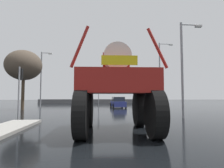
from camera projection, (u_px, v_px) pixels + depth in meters
name	position (u px, v px, depth m)	size (l,w,h in m)	color
ground_plane	(97.00, 112.00, 19.43)	(120.00, 120.00, 0.00)	black
oversize_sprayer	(116.00, 88.00, 8.76)	(3.83, 5.20, 4.38)	black
sedan_ahead	(118.00, 103.00, 26.10)	(2.06, 4.19, 1.52)	navy
traffic_signal_near_left	(20.00, 81.00, 13.26)	(0.24, 0.54, 3.76)	gray
traffic_signal_near_right	(157.00, 82.00, 13.95)	(0.24, 0.54, 3.75)	gray
traffic_signal_far_left	(99.00, 89.00, 32.30)	(0.24, 0.55, 3.84)	gray
traffic_signal_far_right	(79.00, 91.00, 32.06)	(0.24, 0.55, 3.53)	gray
streetlight_near_right	(184.00, 64.00, 14.04)	(1.73, 0.24, 7.34)	gray
streetlight_far_left	(42.00, 77.00, 26.52)	(1.59, 0.24, 8.06)	gray
streetlight_far_right	(161.00, 72.00, 26.54)	(2.05, 0.24, 9.38)	gray
bare_tree_left	(24.00, 65.00, 22.18)	(4.25, 4.25, 7.17)	#473828
roadside_barrier	(98.00, 101.00, 40.90)	(26.30, 0.24, 0.90)	#59595B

